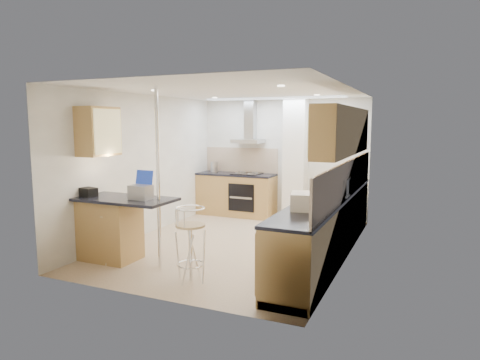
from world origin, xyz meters
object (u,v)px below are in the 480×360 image
at_px(laptop, 141,192).
at_px(bar_stool_end, 191,244).
at_px(bar_stool_near, 111,230).
at_px(microwave, 336,188).
at_px(bread_bin, 304,201).

distance_m(laptop, bar_stool_end, 1.15).
height_order(laptop, bar_stool_near, laptop).
xyz_separation_m(microwave, bar_stool_near, (-2.93, -1.47, -0.60)).
distance_m(microwave, laptop, 2.82).
bearing_deg(microwave, bread_bin, 167.67).
bearing_deg(laptop, bar_stool_near, -167.22).
height_order(microwave, laptop, microwave).
height_order(microwave, bar_stool_near, microwave).
distance_m(laptop, bar_stool_near, 0.75).
relative_size(laptop, bar_stool_end, 0.30).
xyz_separation_m(bar_stool_near, bar_stool_end, (1.44, -0.19, 0.02)).
distance_m(microwave, bar_stool_end, 2.31).
xyz_separation_m(microwave, bread_bin, (-0.20, -1.05, -0.04)).
bearing_deg(laptop, bar_stool_end, -16.68).
height_order(microwave, bread_bin, microwave).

